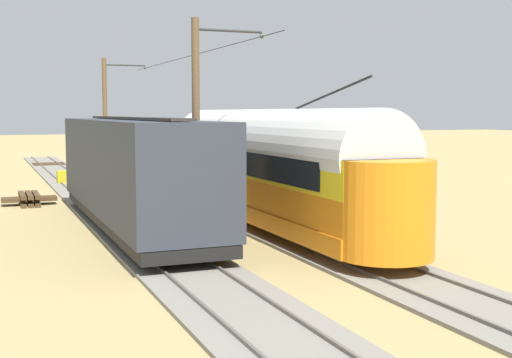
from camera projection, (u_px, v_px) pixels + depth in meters
name	position (u px, v px, depth m)	size (l,w,h in m)	color
ground_plane	(185.00, 220.00, 26.37)	(220.00, 220.00, 0.00)	#9E8956
track_streetcar_siding	(239.00, 214.00, 27.54)	(2.80, 80.00, 0.18)	slate
track_adjacent_siding	(123.00, 221.00, 25.77)	(2.80, 80.00, 0.18)	slate
vintage_streetcar	(268.00, 165.00, 24.58)	(2.65, 18.09, 5.00)	orange
boxcar_adjacent	(133.00, 170.00, 23.82)	(2.96, 14.70, 3.85)	#2D333D
catenary_pole_foreground	(106.00, 117.00, 41.54)	(2.75, 0.28, 7.50)	brown
catenary_pole_mid_near	(198.00, 120.00, 24.03)	(2.75, 0.28, 7.50)	brown
overhead_wire_run	(183.00, 57.00, 33.95)	(2.55, 22.99, 0.18)	black
spare_tie_stack	(29.00, 199.00, 30.69)	(2.40, 2.40, 0.54)	#47331E
track_end_bumper	(73.00, 177.00, 39.70)	(1.80, 0.60, 0.80)	#B2A519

